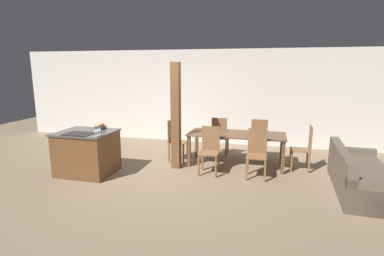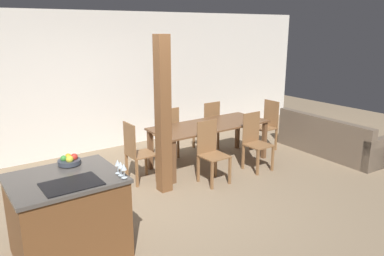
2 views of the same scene
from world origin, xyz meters
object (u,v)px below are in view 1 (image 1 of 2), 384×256
at_px(timber_post, 176,116).
at_px(dining_table, 236,137).
at_px(kitchen_island, 87,152).
at_px(wine_glass_far, 100,129).
at_px(dining_chair_far_left, 220,136).
at_px(couch, 359,177).
at_px(dining_chair_foot_end, 304,147).
at_px(fruit_bowl, 101,126).
at_px(dining_chair_near_left, 210,149).
at_px(dining_chair_near_right, 257,153).
at_px(dining_chair_far_right, 259,138).
at_px(wine_glass_middle, 98,130).
at_px(wine_glass_near, 95,131).
at_px(dining_chair_head_end, 175,139).

bearing_deg(timber_post, dining_table, 22.13).
height_order(kitchen_island, wine_glass_far, wine_glass_far).
relative_size(wine_glass_far, dining_chair_far_left, 0.16).
bearing_deg(dining_chair_far_left, couch, 150.31).
bearing_deg(dining_chair_foot_end, fruit_bowl, -76.56).
xyz_separation_m(dining_chair_near_left, dining_chair_foot_end, (1.94, 0.66, 0.00)).
distance_m(wine_glass_far, dining_table, 2.96).
bearing_deg(dining_chair_near_right, dining_chair_far_left, 126.38).
bearing_deg(dining_chair_far_right, couch, 138.91).
relative_size(wine_glass_middle, couch, 0.07).
xyz_separation_m(wine_glass_near, dining_chair_foot_end, (3.93, 1.74, -0.51)).
bearing_deg(dining_chair_foot_end, kitchen_island, -73.19).
xyz_separation_m(dining_chair_far_left, dining_chair_foot_end, (1.94, -0.66, 0.00)).
relative_size(dining_chair_near_left, dining_chair_foot_end, 1.00).
relative_size(dining_chair_far_left, dining_chair_far_right, 1.00).
bearing_deg(fruit_bowl, wine_glass_near, -65.42).
bearing_deg(dining_chair_head_end, fruit_bowl, 127.11).
height_order(wine_glass_far, dining_chair_foot_end, wine_glass_far).
relative_size(kitchen_island, dining_chair_foot_end, 1.14).
xyz_separation_m(wine_glass_middle, dining_chair_foot_end, (3.93, 1.66, -0.51)).
bearing_deg(wine_glass_near, wine_glass_far, 90.00).
xyz_separation_m(dining_chair_head_end, couch, (3.77, -0.94, -0.25)).
xyz_separation_m(wine_glass_far, timber_post, (1.21, 1.07, 0.13)).
distance_m(fruit_bowl, dining_chair_far_left, 2.89).
height_order(dining_chair_head_end, timber_post, timber_post).
height_order(dining_chair_near_right, dining_chair_foot_end, same).
height_order(fruit_bowl, dining_table, fruit_bowl).
relative_size(dining_chair_head_end, timber_post, 0.43).
xyz_separation_m(fruit_bowl, timber_post, (1.54, 0.50, 0.20)).
distance_m(kitchen_island, timber_post, 2.01).
relative_size(kitchen_island, dining_chair_far_right, 1.14).
relative_size(wine_glass_middle, dining_chair_near_left, 0.16).
bearing_deg(kitchen_island, wine_glass_far, -27.39).
bearing_deg(dining_chair_near_right, dining_chair_near_left, 180.00).
height_order(dining_chair_near_left, dining_chair_far_right, same).
distance_m(dining_chair_far_left, dining_chair_far_right, 0.97).
height_order(dining_chair_near_left, dining_chair_far_left, same).
xyz_separation_m(wine_glass_near, couch, (4.78, 0.80, -0.76)).
relative_size(dining_chair_far_left, dining_chair_foot_end, 1.00).
distance_m(dining_table, dining_chair_far_right, 0.83).
distance_m(dining_chair_far_right, dining_chair_foot_end, 1.17).
relative_size(wine_glass_near, dining_chair_foot_end, 0.16).
bearing_deg(dining_table, wine_glass_near, -144.88).
relative_size(kitchen_island, wine_glass_far, 7.22).
xyz_separation_m(dining_table, dining_chair_near_right, (0.48, -0.66, -0.14)).
height_order(kitchen_island, wine_glass_near, wine_glass_near).
distance_m(wine_glass_far, dining_chair_foot_end, 4.27).
xyz_separation_m(dining_chair_far_left, dining_chair_head_end, (-0.97, -0.66, 0.00)).
bearing_deg(couch, wine_glass_far, 100.90).
bearing_deg(kitchen_island, wine_glass_near, -39.56).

